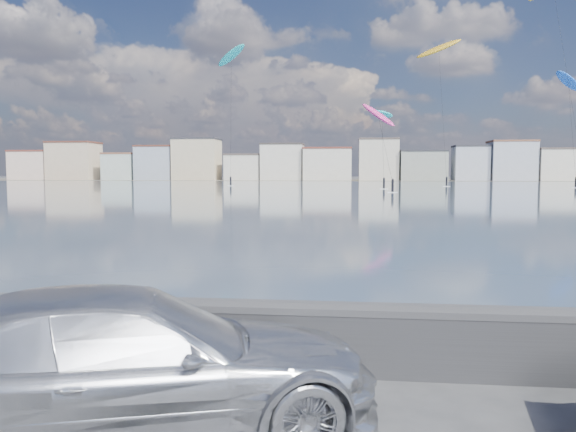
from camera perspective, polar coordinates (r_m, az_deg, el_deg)
The scene contains 10 objects.
bay_water at distance 96.83m, azimuth 5.25°, elevation 2.76°, with size 500.00×177.00×0.00m, color #3B4C64.
far_shore_strip at distance 205.30m, azimuth 5.90°, elevation 3.68°, with size 500.00×60.00×0.00m, color #4C473D.
seawall at distance 8.56m, azimuth -7.81°, elevation -11.50°, with size 400.00×0.36×1.08m.
far_buildings at distance 191.29m, azimuth 6.26°, elevation 5.42°, with size 240.79×13.26×14.60m.
car_silver at distance 6.67m, azimuth -15.81°, elevation -14.17°, with size 2.29×5.64×1.64m, color silver.
kitesurfer_0 at distance 133.42m, azimuth -5.78°, elevation 15.73°, with size 7.92×16.85×32.32m.
kitesurfer_7 at distance 94.12m, azimuth 9.16°, elevation 10.00°, with size 6.73×17.24×14.74m.
kitesurfer_8 at distance 128.31m, azimuth 26.59°, elevation 12.04°, with size 7.95×16.38×23.26m.
kitesurfer_13 at distance 131.00m, azimuth 15.07°, elevation 15.99°, with size 10.35×14.33×32.46m.
kitesurfer_14 at distance 107.74m, azimuth 9.52°, elevation 10.03°, with size 5.98×15.08×14.58m.
Camera 1 is at (2.05, -5.27, 2.94)m, focal length 35.00 mm.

